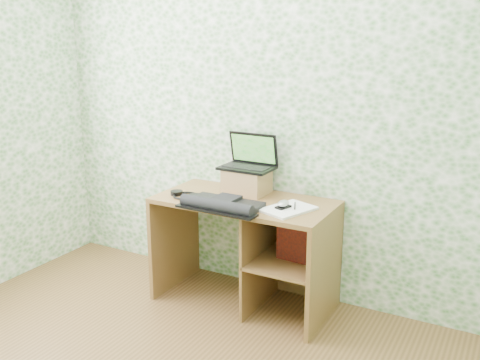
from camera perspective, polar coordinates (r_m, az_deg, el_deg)
The scene contains 10 objects.
wall_back at distance 3.74m, azimuth 2.76°, elevation 7.23°, with size 3.50×3.50×0.00m, color white.
desk at distance 3.67m, azimuth 1.78°, elevation -6.17°, with size 1.20×0.60×0.75m.
riser at distance 3.71m, azimuth 0.73°, elevation -0.13°, with size 0.29×0.24×0.17m, color #A7794A.
laptop at distance 3.71m, azimuth 1.02°, elevation 2.14°, with size 0.36×0.26×0.24m.
keyboard at distance 3.40m, azimuth -1.94°, elevation -2.60°, with size 0.55×0.29×0.08m.
headphones at distance 3.66m, azimuth -5.82°, elevation -1.63°, with size 0.24×0.19×0.03m.
notepad at distance 3.38m, azimuth 5.16°, elevation -3.12°, with size 0.23×0.33×0.02m, color white.
mouse at distance 3.37m, azimuth 4.63°, elevation -2.69°, with size 0.07×0.11×0.04m, color silver.
pen at distance 3.41m, azimuth 5.88°, elevation -2.75°, with size 0.01×0.01×0.14m, color black.
red_box at distance 3.51m, azimuth 5.87°, elevation -6.40°, with size 0.23×0.07×0.28m, color maroon.
Camera 1 is at (1.61, -1.58, 1.81)m, focal length 40.00 mm.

